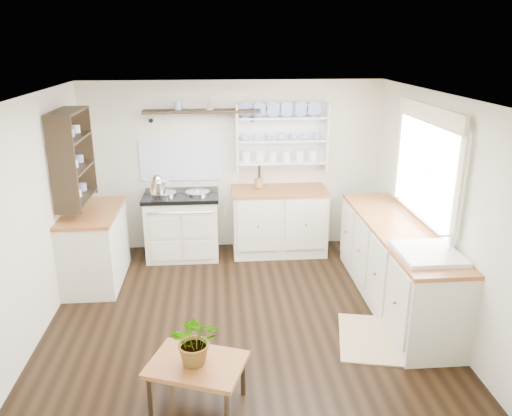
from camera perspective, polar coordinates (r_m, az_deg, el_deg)
The scene contains 19 objects.
floor at distance 5.50m, azimuth -1.65°, elevation -11.83°, with size 4.00×3.80×0.01m, color black.
wall_back at distance 6.83m, azimuth -2.61°, elevation 4.77°, with size 4.00×0.02×2.30m, color beige.
wall_right at distance 5.48m, azimuth 19.59°, elevation 0.16°, with size 0.02×3.80×2.30m, color beige.
wall_left at distance 5.31m, azimuth -23.87°, elevation -0.96°, with size 0.02×3.80×2.30m, color beige.
ceiling at distance 4.76m, azimuth -1.91°, elevation 12.77°, with size 4.00×3.80×0.01m, color white.
window at distance 5.48m, azimuth 18.95°, elevation 4.76°, with size 0.08×1.55×1.22m.
aga_cooker at distance 6.74m, azimuth -8.40°, elevation -1.89°, with size 0.98×0.68×0.91m.
back_cabinets at distance 6.80m, azimuth 2.63°, elevation -1.39°, with size 1.27×0.63×0.90m.
right_cabinets at distance 5.70m, azimuth 15.68°, elevation -6.19°, with size 0.62×2.43×0.90m.
belfast_sink at distance 4.93m, azimuth 18.95°, elevation -6.18°, with size 0.55×0.60×0.45m.
left_cabinets at distance 6.27m, azimuth -17.91°, elevation -4.10°, with size 0.62×1.13×0.90m.
plate_rack at distance 6.77m, azimuth 2.91°, elevation 8.14°, with size 1.20×0.22×0.90m.
high_shelf at distance 6.57m, azimuth -6.22°, elevation 10.86°, with size 1.50×0.29×0.16m.
left_shelving at distance 5.99m, azimuth -20.25°, elevation 5.57°, with size 0.28×0.80×1.05m, color black.
kettle at distance 6.46m, azimuth -11.19°, elevation 2.70°, with size 0.20×0.20×0.24m, color silver, non-canonical shape.
utensil_crock at distance 6.69m, azimuth 0.30°, elevation 2.91°, with size 0.11×0.11×0.13m, color olive.
center_table at distance 4.13m, azimuth -6.78°, elevation -17.64°, with size 0.86×0.74×0.40m.
potted_plant at distance 3.99m, azimuth -6.92°, elevation -14.71°, with size 0.37×0.32×0.41m, color #3F7233.
floor_rug at distance 5.18m, azimuth 12.66°, elevation -14.32°, with size 0.55×0.85×0.02m, color #9E7A5B.
Camera 1 is at (-0.23, -4.73, 2.79)m, focal length 35.00 mm.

